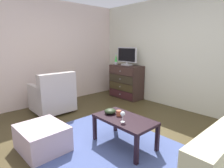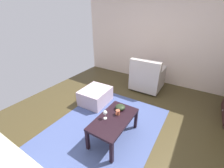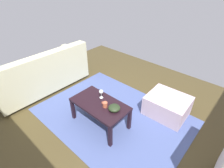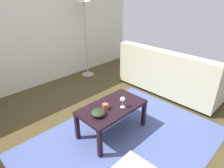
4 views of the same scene
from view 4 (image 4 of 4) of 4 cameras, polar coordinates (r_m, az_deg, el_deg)
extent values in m
cube|color=#42381E|center=(2.77, -2.48, -16.95)|extent=(5.65, 5.07, 0.05)
cube|color=beige|center=(4.07, -26.28, 15.61)|extent=(5.65, 0.12, 2.59)
cube|color=#435186|center=(2.76, 3.64, -16.50)|extent=(2.60, 1.90, 0.01)
cube|color=black|center=(2.72, -10.18, -12.23)|extent=(0.05, 0.05, 0.40)
cube|color=black|center=(3.19, 2.64, -5.45)|extent=(0.05, 0.05, 0.40)
cube|color=black|center=(2.44, -3.58, -17.19)|extent=(0.05, 0.05, 0.40)
cube|color=black|center=(2.95, 9.29, -8.72)|extent=(0.05, 0.05, 0.40)
cube|color=black|center=(2.67, 0.01, -6.81)|extent=(0.93, 0.52, 0.04)
cylinder|color=silver|center=(2.64, 3.10, -6.74)|extent=(0.06, 0.06, 0.00)
cylinder|color=silver|center=(2.61, 3.12, -5.88)|extent=(0.01, 0.01, 0.09)
sphere|color=silver|center=(2.57, 3.16, -4.51)|extent=(0.07, 0.07, 0.07)
cylinder|color=#AC553A|center=(2.57, -2.04, -6.69)|extent=(0.08, 0.08, 0.09)
torus|color=#AC553A|center=(2.59, -1.23, -6.19)|extent=(0.05, 0.01, 0.05)
ellipsoid|color=black|center=(2.46, -4.07, -8.44)|extent=(0.18, 0.18, 0.08)
cylinder|color=#332319|center=(4.17, 29.50, -3.70)|extent=(0.05, 0.05, 0.05)
cylinder|color=#332319|center=(4.84, 9.25, 3.54)|extent=(0.05, 0.05, 0.05)
cylinder|color=#332319|center=(3.58, 26.11, -7.80)|extent=(0.05, 0.05, 0.05)
cylinder|color=#332319|center=(4.34, 3.81, 1.08)|extent=(0.05, 0.05, 0.05)
cube|color=beige|center=(4.05, 16.77, 1.46)|extent=(0.85, 1.96, 0.39)
cube|color=beige|center=(3.63, 15.07, 5.91)|extent=(0.20, 1.96, 0.44)
cube|color=beige|center=(3.65, 29.92, 1.22)|extent=(0.81, 0.12, 0.20)
cube|color=beige|center=(4.41, 6.82, 8.58)|extent=(0.81, 0.12, 0.20)
cylinder|color=#A59E8C|center=(4.71, -7.06, 2.85)|extent=(0.28, 0.28, 0.02)
cylinder|color=#A59E8C|center=(4.45, -7.65, 12.50)|extent=(0.02, 0.02, 1.61)
camera|label=1|loc=(3.41, 51.25, 10.80)|focal=29.84mm
camera|label=2|loc=(4.16, 7.39, 28.97)|focal=23.63mm
camera|label=3|loc=(3.06, -50.53, 24.33)|focal=27.97mm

